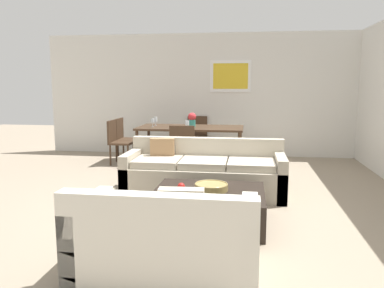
{
  "coord_description": "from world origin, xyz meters",
  "views": [
    {
      "loc": [
        0.72,
        -5.19,
        1.59
      ],
      "look_at": [
        -0.07,
        0.2,
        0.75
      ],
      "focal_mm": 36.4,
      "sensor_mm": 36.0,
      "label": 1
    }
  ],
  "objects_px": {
    "dining_chair_foot": "(183,146)",
    "centerpiece_vase": "(192,119)",
    "loveseat_white": "(166,239)",
    "wine_glass_foot": "(187,123)",
    "dining_table": "(191,130)",
    "dining_chair_left_far": "(125,136)",
    "dining_chair_head": "(197,133)",
    "wine_glass_left_far": "(155,119)",
    "apple_on_coffee_table": "(181,187)",
    "wine_glass_left_near": "(152,121)",
    "sofa_beige": "(204,174)",
    "coffee_table": "(209,207)",
    "dining_chair_left_near": "(117,139)",
    "decorative_bowl": "(211,187)"
  },
  "relations": [
    {
      "from": "sofa_beige",
      "to": "wine_glass_left_far",
      "type": "xyz_separation_m",
      "value": [
        -1.26,
        2.22,
        0.58
      ]
    },
    {
      "from": "dining_chair_foot",
      "to": "dining_chair_head",
      "type": "bearing_deg",
      "value": 90.0
    },
    {
      "from": "dining_chair_head",
      "to": "wine_glass_foot",
      "type": "relative_size",
      "value": 5.33
    },
    {
      "from": "coffee_table",
      "to": "dining_table",
      "type": "height_order",
      "value": "dining_table"
    },
    {
      "from": "loveseat_white",
      "to": "dining_chair_head",
      "type": "xyz_separation_m",
      "value": [
        -0.47,
        5.47,
        0.21
      ]
    },
    {
      "from": "dining_table",
      "to": "dining_chair_left_near",
      "type": "bearing_deg",
      "value": -171.08
    },
    {
      "from": "coffee_table",
      "to": "wine_glass_foot",
      "type": "distance_m",
      "value": 3.05
    },
    {
      "from": "sofa_beige",
      "to": "wine_glass_left_near",
      "type": "relative_size",
      "value": 14.02
    },
    {
      "from": "decorative_bowl",
      "to": "dining_chair_foot",
      "type": "relative_size",
      "value": 0.44
    },
    {
      "from": "dining_chair_head",
      "to": "wine_glass_foot",
      "type": "xyz_separation_m",
      "value": [
        -0.0,
        -1.36,
        0.36
      ]
    },
    {
      "from": "dining_table",
      "to": "centerpiece_vase",
      "type": "relative_size",
      "value": 7.36
    },
    {
      "from": "loveseat_white",
      "to": "apple_on_coffee_table",
      "type": "relative_size",
      "value": 17.39
    },
    {
      "from": "loveseat_white",
      "to": "wine_glass_foot",
      "type": "distance_m",
      "value": 4.18
    },
    {
      "from": "apple_on_coffee_table",
      "to": "dining_table",
      "type": "xyz_separation_m",
      "value": [
        -0.39,
        3.34,
        0.27
      ]
    },
    {
      "from": "sofa_beige",
      "to": "centerpiece_vase",
      "type": "distance_m",
      "value": 2.22
    },
    {
      "from": "dining_table",
      "to": "centerpiece_vase",
      "type": "distance_m",
      "value": 0.21
    },
    {
      "from": "loveseat_white",
      "to": "wine_glass_foot",
      "type": "bearing_deg",
      "value": 96.58
    },
    {
      "from": "decorative_bowl",
      "to": "dining_table",
      "type": "height_order",
      "value": "dining_table"
    },
    {
      "from": "apple_on_coffee_table",
      "to": "wine_glass_foot",
      "type": "relative_size",
      "value": 0.54
    },
    {
      "from": "dining_chair_head",
      "to": "wine_glass_left_near",
      "type": "relative_size",
      "value": 5.35
    },
    {
      "from": "apple_on_coffee_table",
      "to": "wine_glass_left_far",
      "type": "distance_m",
      "value": 3.67
    },
    {
      "from": "decorative_bowl",
      "to": "dining_chair_left_far",
      "type": "relative_size",
      "value": 0.44
    },
    {
      "from": "dining_chair_head",
      "to": "loveseat_white",
      "type": "bearing_deg",
      "value": -85.04
    },
    {
      "from": "loveseat_white",
      "to": "coffee_table",
      "type": "bearing_deg",
      "value": 79.17
    },
    {
      "from": "dining_table",
      "to": "wine_glass_foot",
      "type": "distance_m",
      "value": 0.48
    },
    {
      "from": "dining_table",
      "to": "wine_glass_left_near",
      "type": "distance_m",
      "value": 0.78
    },
    {
      "from": "dining_table",
      "to": "wine_glass_left_far",
      "type": "relative_size",
      "value": 11.49
    },
    {
      "from": "sofa_beige",
      "to": "dining_chair_left_far",
      "type": "relative_size",
      "value": 2.62
    },
    {
      "from": "coffee_table",
      "to": "dining_chair_left_near",
      "type": "xyz_separation_m",
      "value": [
        -2.15,
        3.11,
        0.31
      ]
    },
    {
      "from": "dining_table",
      "to": "wine_glass_left_far",
      "type": "height_order",
      "value": "wine_glass_left_far"
    },
    {
      "from": "apple_on_coffee_table",
      "to": "coffee_table",
      "type": "bearing_deg",
      "value": 1.26
    },
    {
      "from": "dining_chair_foot",
      "to": "centerpiece_vase",
      "type": "xyz_separation_m",
      "value": [
        0.03,
        0.9,
        0.4
      ]
    },
    {
      "from": "dining_chair_foot",
      "to": "dining_chair_head",
      "type": "xyz_separation_m",
      "value": [
        0.0,
        1.82,
        0.0
      ]
    },
    {
      "from": "decorative_bowl",
      "to": "dining_chair_foot",
      "type": "bearing_deg",
      "value": 107.14
    },
    {
      "from": "sofa_beige",
      "to": "decorative_bowl",
      "type": "xyz_separation_m",
      "value": [
        0.22,
        -1.2,
        0.13
      ]
    },
    {
      "from": "wine_glass_left_far",
      "to": "loveseat_white",
      "type": "bearing_deg",
      "value": -75.37
    },
    {
      "from": "sofa_beige",
      "to": "coffee_table",
      "type": "xyz_separation_m",
      "value": [
        0.2,
        -1.24,
        -0.1
      ]
    },
    {
      "from": "sofa_beige",
      "to": "wine_glass_foot",
      "type": "distance_m",
      "value": 1.82
    },
    {
      "from": "dining_table",
      "to": "dining_chair_left_far",
      "type": "distance_m",
      "value": 1.48
    },
    {
      "from": "decorative_bowl",
      "to": "centerpiece_vase",
      "type": "bearing_deg",
      "value": 102.1
    },
    {
      "from": "apple_on_coffee_table",
      "to": "wine_glass_left_near",
      "type": "xyz_separation_m",
      "value": [
        -1.14,
        3.21,
        0.45
      ]
    },
    {
      "from": "centerpiece_vase",
      "to": "dining_chair_head",
      "type": "bearing_deg",
      "value": 91.89
    },
    {
      "from": "dining_table",
      "to": "dining_chair_left_near",
      "type": "height_order",
      "value": "dining_chair_left_near"
    },
    {
      "from": "decorative_bowl",
      "to": "sofa_beige",
      "type": "bearing_deg",
      "value": 100.53
    },
    {
      "from": "sofa_beige",
      "to": "dining_chair_foot",
      "type": "distance_m",
      "value": 1.3
    },
    {
      "from": "apple_on_coffee_table",
      "to": "dining_chair_left_near",
      "type": "relative_size",
      "value": 0.1
    },
    {
      "from": "decorative_bowl",
      "to": "wine_glass_left_near",
      "type": "bearing_deg",
      "value": 115.08
    },
    {
      "from": "wine_glass_foot",
      "to": "dining_chair_head",
      "type": "bearing_deg",
      "value": 90.0
    },
    {
      "from": "coffee_table",
      "to": "dining_chair_left_far",
      "type": "relative_size",
      "value": 1.44
    },
    {
      "from": "wine_glass_left_far",
      "to": "dining_chair_foot",
      "type": "bearing_deg",
      "value": -54.19
    }
  ]
}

